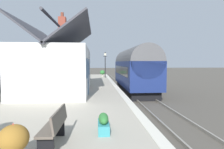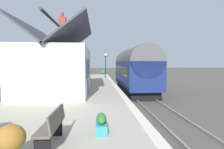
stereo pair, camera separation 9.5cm
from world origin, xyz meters
The scene contains 16 objects.
ground_plane centered at (0.00, 0.00, 0.00)m, with size 160.00×160.00×0.00m, color #4C473F.
platform centered at (0.00, 4.35, 0.44)m, with size 32.00×6.71×0.87m, color #A39B8C.
platform_edge_coping centered at (0.00, 1.18, 0.88)m, with size 32.00×0.36×0.02m, color beige.
rail_near centered at (0.00, -1.62, 0.07)m, with size 52.00×0.08×0.14m, color gray.
rail_far centered at (0.00, -0.18, 0.07)m, with size 52.00×0.08×0.14m, color gray.
train centered at (2.83, -0.90, 2.22)m, with size 10.06×2.73×4.32m.
station_building centered at (-1.83, 5.43, 2.51)m, with size 8.22×4.38×5.88m.
bench_platform_end centered at (7.05, 3.79, 1.35)m, with size 1.41×0.47×0.88m.
bench_by_lamp centered at (-10.59, 3.88, 1.35)m, with size 1.41×0.48×0.88m.
bench_near_building centered at (4.32, 3.81, 1.35)m, with size 1.41×0.46×0.88m.
planter_corner_building centered at (11.76, 3.92, 1.33)m, with size 0.50×0.50×0.82m.
planter_by_door centered at (3.05, 5.59, 1.30)m, with size 0.48×0.48×0.79m.
planter_under_sign centered at (-11.42, 4.51, 1.29)m, with size 0.59×0.59×0.85m.
planter_edge_near centered at (-9.83, 2.65, 1.13)m, with size 0.82×0.32×0.54m.
planter_bench_right centered at (11.07, 1.94, 1.37)m, with size 0.68×0.68×0.91m.
lamp_post_platform centered at (9.46, 1.62, 3.25)m, with size 0.32×0.50×3.37m.
Camera 2 is at (-15.22, 2.77, 2.92)m, focal length 30.01 mm.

